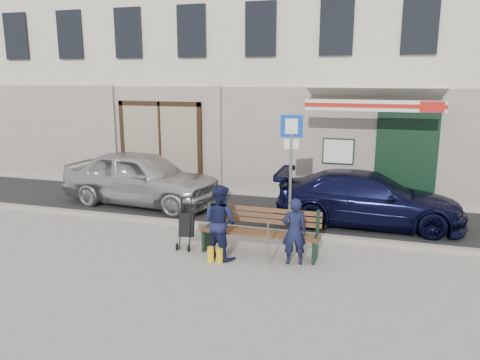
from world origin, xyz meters
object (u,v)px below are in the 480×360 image
at_px(man, 294,231).
at_px(woman, 220,222).
at_px(stroller, 186,226).
at_px(parking_sign, 291,154).
at_px(car_silver, 141,178).
at_px(bench, 258,232).
at_px(car_navy, 368,199).

distance_m(man, woman, 1.46).
xyz_separation_m(man, stroller, (-2.30, 0.19, -0.18)).
relative_size(woman, stroller, 1.40).
relative_size(parking_sign, stroller, 2.53).
xyz_separation_m(car_silver, man, (4.85, -2.97, -0.11)).
bearing_deg(car_silver, bench, -118.29).
distance_m(parking_sign, stroller, 2.85).
bearing_deg(stroller, bench, -8.26).
distance_m(parking_sign, woman, 2.48).
xyz_separation_m(car_navy, woman, (-2.70, -3.04, 0.10)).
distance_m(car_navy, stroller, 4.49).
height_order(parking_sign, man, parking_sign).
xyz_separation_m(woman, stroller, (-0.85, 0.30, -0.27)).
xyz_separation_m(car_silver, parking_sign, (4.39, -1.05, 1.04)).
relative_size(car_navy, woman, 2.98).
bearing_deg(car_silver, stroller, -132.28).
bearing_deg(man, bench, -37.43).
bearing_deg(man, car_navy, -130.22).
relative_size(parking_sign, woman, 1.81).
bearing_deg(woman, car_silver, -17.53).
relative_size(car_silver, car_navy, 1.01).
distance_m(man, stroller, 2.32).
height_order(car_silver, car_navy, car_silver).
relative_size(car_navy, man, 3.39).
xyz_separation_m(bench, stroller, (-1.50, -0.10, 0.01)).
bearing_deg(bench, woman, -148.64).
bearing_deg(stroller, woman, -31.41).
bearing_deg(car_navy, man, 155.59).
bearing_deg(woman, car_navy, -107.04).
bearing_deg(car_navy, car_silver, 88.33).
bearing_deg(bench, stroller, -176.17).
bearing_deg(parking_sign, bench, -115.83).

